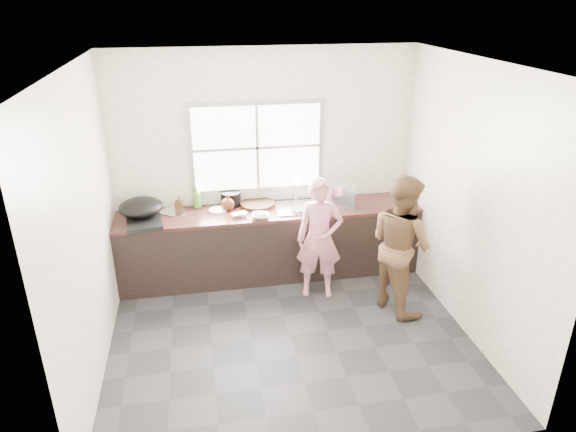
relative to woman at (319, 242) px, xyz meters
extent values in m
cube|color=#2A2A2D|center=(-0.47, -0.74, -0.66)|extent=(3.60, 3.20, 0.01)
cube|color=silver|center=(-0.47, -0.74, 2.05)|extent=(3.60, 3.20, 0.01)
cube|color=silver|center=(-0.47, 0.87, 0.69)|extent=(3.60, 0.01, 2.70)
cube|color=silver|center=(-2.28, -0.74, 0.69)|extent=(0.01, 3.20, 2.70)
cube|color=beige|center=(1.33, -0.74, 0.69)|extent=(0.01, 3.20, 2.70)
cube|color=silver|center=(-0.47, -2.34, 0.69)|extent=(3.60, 0.01, 2.70)
cube|color=black|center=(-0.47, 0.55, -0.25)|extent=(3.60, 0.62, 0.82)
cube|color=#391C17|center=(-0.47, 0.55, 0.18)|extent=(3.60, 0.64, 0.04)
cube|color=silver|center=(-0.12, 0.55, 0.21)|extent=(0.55, 0.45, 0.02)
cylinder|color=silver|center=(-0.12, 0.75, 0.35)|extent=(0.02, 0.02, 0.30)
cube|color=#9EA0A5|center=(-0.57, 0.85, 0.89)|extent=(1.60, 0.05, 1.10)
cube|color=white|center=(-0.57, 0.83, 0.89)|extent=(1.50, 0.01, 1.00)
imported|color=pink|center=(0.00, 0.00, 0.00)|extent=(0.54, 0.41, 1.32)
imported|color=brown|center=(0.79, -0.41, 0.11)|extent=(0.80, 0.90, 1.54)
cylinder|color=#322313|center=(-0.60, 0.71, 0.22)|extent=(0.51, 0.51, 0.04)
cube|color=#B0B1B7|center=(-0.85, 0.42, 0.24)|extent=(0.20, 0.14, 0.01)
imported|color=white|center=(-0.62, 0.34, 0.23)|extent=(0.24, 0.24, 0.05)
imported|color=silver|center=(-0.02, 0.34, 0.23)|extent=(0.20, 0.20, 0.06)
imported|color=silver|center=(-0.17, 0.43, 0.23)|extent=(0.21, 0.21, 0.06)
cylinder|color=black|center=(-0.92, 0.78, 0.29)|extent=(0.26, 0.26, 0.17)
cylinder|color=white|center=(-1.08, 0.65, 0.21)|extent=(0.27, 0.27, 0.02)
imported|color=#4B8F2F|center=(-1.32, 0.78, 0.34)|extent=(0.13, 0.13, 0.28)
imported|color=#402D10|center=(-1.53, 0.71, 0.29)|extent=(0.10, 0.10, 0.18)
imported|color=#4D2313|center=(-0.96, 0.65, 0.30)|extent=(0.15, 0.15, 0.19)
cylinder|color=silver|center=(-1.54, 0.78, 0.25)|extent=(0.07, 0.07, 0.09)
cube|color=black|center=(-1.91, 0.35, 0.23)|extent=(0.42, 0.42, 0.06)
ellipsoid|color=black|center=(-1.95, 0.55, 0.35)|extent=(0.49, 0.49, 0.19)
cube|color=silver|center=(0.36, 0.51, 0.34)|extent=(0.44, 0.37, 0.28)
cylinder|color=silver|center=(-1.64, 0.72, 0.21)|extent=(0.26, 0.26, 0.01)
cylinder|color=silver|center=(-1.57, 0.66, 0.21)|extent=(0.26, 0.26, 0.01)
camera|label=1|loc=(-1.28, -5.01, 2.58)|focal=32.00mm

